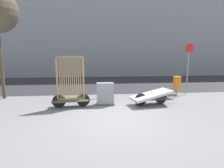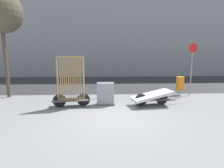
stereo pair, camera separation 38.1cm
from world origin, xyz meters
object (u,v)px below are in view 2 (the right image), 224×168
Objects in this scene: bike_cart_with_bedframe at (71,89)px; utility_cabinet at (105,95)px; sign_post at (192,62)px; bike_cart_with_mattress at (152,96)px; street_tree at (1,13)px; trash_bin at (180,83)px.

bike_cart_with_bedframe reaches higher than utility_cabinet.
bike_cart_with_bedframe is at bearing -162.75° from sign_post.
bike_cart_with_mattress is 3.72m from sign_post.
street_tree reaches higher than sign_post.
sign_post is (2.78, 2.00, 1.46)m from bike_cart_with_mattress.
street_tree reaches higher than bike_cart_with_mattress.
street_tree is (-10.26, 0.01, 2.56)m from sign_post.
sign_post is at bearing 19.83° from utility_cabinet.
utility_cabinet is at bearing -157.55° from trash_bin.
sign_post reaches higher than bike_cart_with_mattress.
trash_bin reaches higher than bike_cart_with_mattress.
bike_cart_with_mattress is 2.14m from utility_cabinet.
trash_bin is (4.30, 1.78, 0.21)m from utility_cabinet.
bike_cart_with_mattress is at bearing -137.37° from trash_bin.
bike_cart_with_bedframe is 3.67m from bike_cart_with_mattress.
utility_cabinet is 0.97× the size of trash_bin.
bike_cart_with_bedframe reaches higher than bike_cart_with_mattress.
street_tree reaches higher than bike_cart_with_bedframe.
sign_post is at bearing -0.04° from street_tree.
bike_cart_with_bedframe is at bearing -27.62° from street_tree.
utility_cabinet is 0.19× the size of street_tree.
sign_post reaches higher than bike_cart_with_bedframe.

